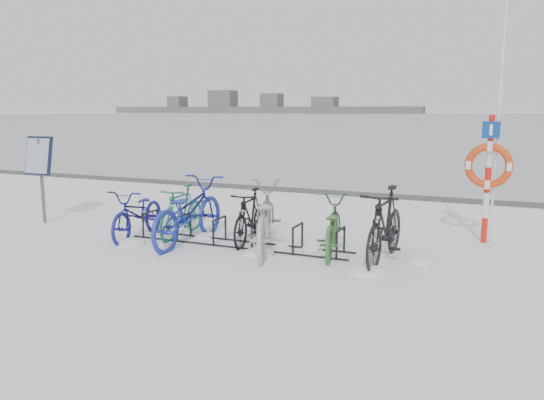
# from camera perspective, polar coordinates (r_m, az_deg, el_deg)

# --- Properties ---
(ground) EXTENTS (900.00, 900.00, 0.00)m
(ground) POSITION_cam_1_polar(r_m,az_deg,el_deg) (9.11, -3.65, -4.87)
(ground) COLOR white
(ground) RESTS_ON ground
(ice_sheet) EXTENTS (400.00, 298.00, 0.02)m
(ice_sheet) POSITION_cam_1_polar(r_m,az_deg,el_deg) (162.93, 21.87, 8.27)
(ice_sheet) COLOR #A3AFB8
(ice_sheet) RESTS_ON ground
(quay_edge) EXTENTS (400.00, 0.25, 0.10)m
(quay_edge) POSITION_cam_1_polar(r_m,az_deg,el_deg) (14.51, 6.85, 0.78)
(quay_edge) COLOR #3F3F42
(quay_edge) RESTS_ON ground
(bike_rack) EXTENTS (4.00, 0.48, 0.46)m
(bike_rack) POSITION_cam_1_polar(r_m,az_deg,el_deg) (9.07, -3.66, -3.76)
(bike_rack) COLOR black
(bike_rack) RESTS_ON ground
(info_board) EXTENTS (0.60, 0.27, 1.76)m
(info_board) POSITION_cam_1_polar(r_m,az_deg,el_deg) (11.64, -23.75, 3.87)
(info_board) COLOR #595B5E
(info_board) RESTS_ON ground
(lifebuoy_station) EXTENTS (0.77, 0.22, 4.01)m
(lifebuoy_station) POSITION_cam_1_polar(r_m,az_deg,el_deg) (9.70, 22.30, 3.40)
(lifebuoy_station) COLOR red
(lifebuoy_station) RESTS_ON ground
(shoreline) EXTENTS (180.00, 12.00, 9.50)m
(shoreline) POSITION_cam_1_polar(r_m,az_deg,el_deg) (296.02, -2.19, 9.86)
(shoreline) COLOR #484848
(shoreline) RESTS_ON ground
(bike_0) EXTENTS (0.90, 1.87, 0.94)m
(bike_0) POSITION_cam_1_polar(r_m,az_deg,el_deg) (9.89, -14.18, -1.19)
(bike_0) COLOR navy
(bike_0) RESTS_ON ground
(bike_1) EXTENTS (0.57, 1.64, 0.97)m
(bike_1) POSITION_cam_1_polar(r_m,az_deg,el_deg) (9.83, -9.69, -1.02)
(bike_1) COLOR #197056
(bike_1) RESTS_ON ground
(bike_2) EXTENTS (0.80, 2.22, 1.16)m
(bike_2) POSITION_cam_1_polar(r_m,az_deg,el_deg) (9.28, -9.03, -1.03)
(bike_2) COLOR #1E2DA3
(bike_2) RESTS_ON ground
(bike_3) EXTENTS (0.61, 1.64, 0.96)m
(bike_3) POSITION_cam_1_polar(r_m,az_deg,el_deg) (9.24, -2.35, -1.59)
(bike_3) COLOR black
(bike_3) RESTS_ON ground
(bike_4) EXTENTS (1.48, 2.36, 1.17)m
(bike_4) POSITION_cam_1_polar(r_m,az_deg,el_deg) (8.65, -0.89, -1.66)
(bike_4) COLOR #A6A8AE
(bike_4) RESTS_ON ground
(bike_5) EXTENTS (0.99, 1.89, 0.94)m
(bike_5) POSITION_cam_1_polar(r_m,az_deg,el_deg) (8.60, 6.44, -2.56)
(bike_5) COLOR #346731
(bike_5) RESTS_ON ground
(bike_6) EXTENTS (0.66, 1.98, 1.17)m
(bike_6) POSITION_cam_1_polar(r_m,az_deg,el_deg) (8.21, 12.08, -2.48)
(bike_6) COLOR black
(bike_6) RESTS_ON ground
(snow_drifts) EXTENTS (6.05, 1.51, 0.19)m
(snow_drifts) POSITION_cam_1_polar(r_m,az_deg,el_deg) (8.75, -1.66, -5.48)
(snow_drifts) COLOR white
(snow_drifts) RESTS_ON ground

